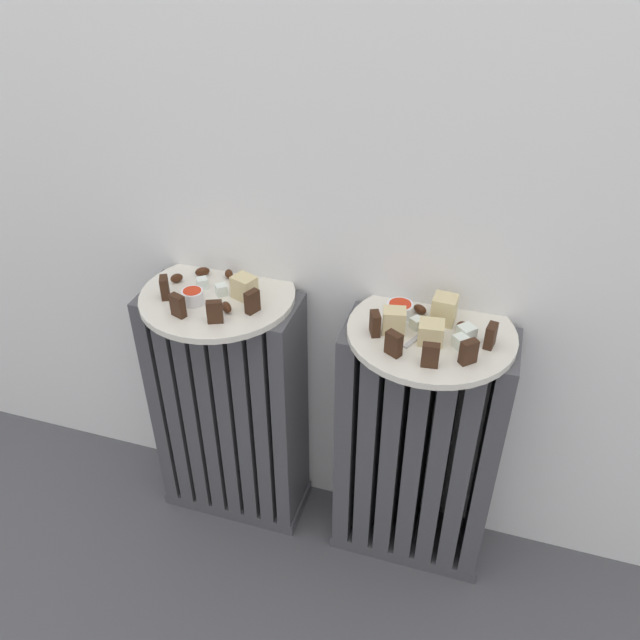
{
  "coord_description": "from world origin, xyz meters",
  "views": [
    {
      "loc": [
        0.28,
        -0.62,
        1.19
      ],
      "look_at": [
        0.0,
        0.28,
        0.55
      ],
      "focal_mm": 35.72,
      "sensor_mm": 36.0,
      "label": 1
    }
  ],
  "objects_px": {
    "plate_right": "(431,333)",
    "jam_bowl_right": "(400,309)",
    "radiator_left": "(230,411)",
    "fork": "(424,332)",
    "plate_left": "(218,296)",
    "radiator_right": "(417,451)",
    "jam_bowl_left": "(193,296)"
  },
  "relations": [
    {
      "from": "plate_right",
      "to": "jam_bowl_left",
      "type": "height_order",
      "value": "jam_bowl_left"
    },
    {
      "from": "plate_right",
      "to": "jam_bowl_left",
      "type": "distance_m",
      "value": 0.43
    },
    {
      "from": "radiator_right",
      "to": "jam_bowl_left",
      "type": "xyz_separation_m",
      "value": [
        -0.43,
        -0.04,
        0.31
      ]
    },
    {
      "from": "radiator_right",
      "to": "jam_bowl_left",
      "type": "height_order",
      "value": "jam_bowl_left"
    },
    {
      "from": "plate_left",
      "to": "jam_bowl_right",
      "type": "height_order",
      "value": "jam_bowl_right"
    },
    {
      "from": "jam_bowl_left",
      "to": "jam_bowl_right",
      "type": "distance_m",
      "value": 0.37
    },
    {
      "from": "radiator_left",
      "to": "radiator_right",
      "type": "bearing_deg",
      "value": 0.0
    },
    {
      "from": "plate_left",
      "to": "jam_bowl_right",
      "type": "distance_m",
      "value": 0.34
    },
    {
      "from": "plate_right",
      "to": "jam_bowl_left",
      "type": "bearing_deg",
      "value": -174.32
    },
    {
      "from": "radiator_right",
      "to": "jam_bowl_right",
      "type": "bearing_deg",
      "value": 155.84
    },
    {
      "from": "plate_right",
      "to": "fork",
      "type": "bearing_deg",
      "value": -132.84
    },
    {
      "from": "radiator_left",
      "to": "jam_bowl_right",
      "type": "relative_size",
      "value": 11.81
    },
    {
      "from": "plate_left",
      "to": "radiator_left",
      "type": "bearing_deg",
      "value": 180.0
    },
    {
      "from": "radiator_right",
      "to": "plate_left",
      "type": "distance_m",
      "value": 0.49
    },
    {
      "from": "plate_left",
      "to": "jam_bowl_right",
      "type": "bearing_deg",
      "value": 4.67
    },
    {
      "from": "radiator_left",
      "to": "plate_right",
      "type": "xyz_separation_m",
      "value": [
        0.4,
        0.0,
        0.29
      ]
    },
    {
      "from": "radiator_left",
      "to": "jam_bowl_right",
      "type": "bearing_deg",
      "value": 4.67
    },
    {
      "from": "radiator_left",
      "to": "plate_right",
      "type": "bearing_deg",
      "value": 0.0
    },
    {
      "from": "plate_right",
      "to": "jam_bowl_right",
      "type": "distance_m",
      "value": 0.07
    },
    {
      "from": "radiator_right",
      "to": "plate_left",
      "type": "height_order",
      "value": "plate_left"
    },
    {
      "from": "jam_bowl_right",
      "to": "fork",
      "type": "height_order",
      "value": "jam_bowl_right"
    },
    {
      "from": "fork",
      "to": "jam_bowl_right",
      "type": "bearing_deg",
      "value": 142.0
    },
    {
      "from": "fork",
      "to": "plate_right",
      "type": "bearing_deg",
      "value": 47.16
    },
    {
      "from": "plate_right",
      "to": "jam_bowl_right",
      "type": "relative_size",
      "value": 6.16
    },
    {
      "from": "jam_bowl_left",
      "to": "jam_bowl_right",
      "type": "height_order",
      "value": "jam_bowl_left"
    },
    {
      "from": "fork",
      "to": "plate_left",
      "type": "bearing_deg",
      "value": 178.25
    },
    {
      "from": "radiator_left",
      "to": "plate_left",
      "type": "relative_size",
      "value": 1.92
    },
    {
      "from": "jam_bowl_right",
      "to": "plate_left",
      "type": "bearing_deg",
      "value": -175.33
    },
    {
      "from": "jam_bowl_right",
      "to": "fork",
      "type": "relative_size",
      "value": 0.49
    },
    {
      "from": "radiator_right",
      "to": "plate_right",
      "type": "distance_m",
      "value": 0.29
    },
    {
      "from": "jam_bowl_left",
      "to": "jam_bowl_right",
      "type": "relative_size",
      "value": 0.84
    },
    {
      "from": "jam_bowl_left",
      "to": "jam_bowl_right",
      "type": "bearing_deg",
      "value": 10.85
    }
  ]
}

